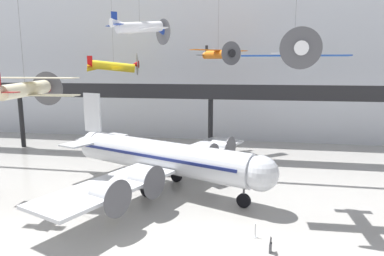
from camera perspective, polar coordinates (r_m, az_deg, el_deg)
The scene contains 11 objects.
ground_plane at distance 25.07m, azimuth -5.18°, elevation -20.09°, with size 260.00×260.00×0.00m, color #9E9B96.
hangar_back_wall at distance 60.80m, azimuth 4.64°, elevation 11.69°, with size 140.00×3.00×28.71m.
mezzanine_walkway at distance 47.69m, azimuth 3.00°, elevation 5.36°, with size 110.00×3.20×10.37m.
airliner_silver_main at distance 35.87m, azimuth -5.49°, elevation -4.77°, with size 24.67×28.89×9.65m.
suspended_plane_yellow_lowwing at distance 54.02m, azimuth -12.93°, elevation 9.94°, with size 8.11×9.26×11.17m.
suspended_plane_blue_trainer at distance 30.19m, azimuth 16.62°, elevation 12.08°, with size 8.72×7.10×10.19m.
suspended_plane_cream_biplane at distance 35.29m, azimuth -26.03°, elevation 5.87°, with size 9.69×7.90×13.73m.
suspended_plane_orange_highwing at distance 51.46m, azimuth 4.36°, elevation 12.18°, with size 8.04×7.57×9.76m.
suspended_plane_white_twin at distance 42.90m, azimuth -8.73°, elevation 16.24°, with size 7.66×7.55×7.41m.
stanchion_barrier at distance 27.23m, azimuth 10.48°, elevation -16.86°, with size 0.36×0.36×1.08m.
info_sign_pedestal at distance 25.45m, azimuth 12.96°, elevation -18.65°, with size 0.23×0.77×1.24m.
Camera 1 is at (5.88, -20.89, 12.57)m, focal length 32.00 mm.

